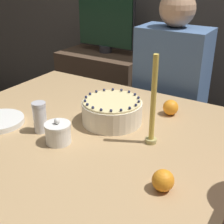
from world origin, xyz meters
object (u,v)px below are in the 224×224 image
object	(u,v)px
sugar_bowl	(58,133)
person_man_blue_shirt	(169,110)
cake	(112,111)
tv_monitor	(106,19)
candle	(153,108)
sugar_shaker	(40,117)

from	to	relation	value
sugar_bowl	person_man_blue_shirt	xyz separation A→B (m)	(0.11, 0.89, -0.23)
cake	tv_monitor	size ratio (longest dim) A/B	0.54
candle	person_man_blue_shirt	distance (m)	0.80
cake	sugar_bowl	distance (m)	0.28
candle	person_man_blue_shirt	world-z (taller)	person_man_blue_shirt
sugar_bowl	sugar_shaker	size ratio (longest dim) A/B	0.80
sugar_bowl	sugar_shaker	xyz separation A→B (m)	(-0.12, 0.03, 0.02)
sugar_bowl	tv_monitor	bearing A→B (deg)	114.95
cake	candle	size ratio (longest dim) A/B	0.75
person_man_blue_shirt	tv_monitor	bearing A→B (deg)	-26.53
sugar_shaker	person_man_blue_shirt	world-z (taller)	person_man_blue_shirt
sugar_bowl	candle	world-z (taller)	candle
cake	tv_monitor	bearing A→B (deg)	124.18
cake	person_man_blue_shirt	world-z (taller)	person_man_blue_shirt
person_man_blue_shirt	sugar_bowl	bearing A→B (deg)	82.80
sugar_bowl	person_man_blue_shirt	distance (m)	0.92
candle	tv_monitor	world-z (taller)	tv_monitor
candle	cake	bearing A→B (deg)	162.14
sugar_bowl	candle	bearing A→B (deg)	31.33
cake	sugar_shaker	bearing A→B (deg)	-131.39
cake	sugar_bowl	bearing A→B (deg)	-108.07
sugar_bowl	candle	size ratio (longest dim) A/B	0.30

